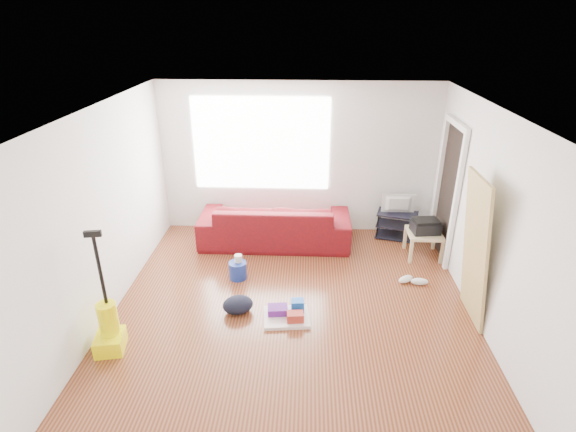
{
  "coord_description": "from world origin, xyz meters",
  "views": [
    {
      "loc": [
        0.16,
        -4.56,
        3.44
      ],
      "look_at": [
        -0.08,
        0.6,
        1.09
      ],
      "focal_mm": 28.0,
      "sensor_mm": 36.0,
      "label": 1
    }
  ],
  "objects_px": {
    "backpack": "(238,312)",
    "vacuum": "(109,328)",
    "tv_stand": "(397,225)",
    "sofa": "(275,242)",
    "bucket": "(238,278)",
    "side_table": "(424,236)",
    "cleaning_tray": "(288,314)"
  },
  "relations": [
    {
      "from": "backpack",
      "to": "vacuum",
      "type": "distance_m",
      "value": 1.53
    },
    {
      "from": "backpack",
      "to": "tv_stand",
      "type": "bearing_deg",
      "value": 23.23
    },
    {
      "from": "sofa",
      "to": "bucket",
      "type": "height_order",
      "value": "sofa"
    },
    {
      "from": "bucket",
      "to": "side_table",
      "type": "bearing_deg",
      "value": 15.61
    },
    {
      "from": "side_table",
      "to": "vacuum",
      "type": "height_order",
      "value": "vacuum"
    },
    {
      "from": "side_table",
      "to": "vacuum",
      "type": "xyz_separation_m",
      "value": [
        -3.95,
        -2.28,
        -0.08
      ]
    },
    {
      "from": "tv_stand",
      "to": "cleaning_tray",
      "type": "height_order",
      "value": "tv_stand"
    },
    {
      "from": "bucket",
      "to": "tv_stand",
      "type": "bearing_deg",
      "value": 29.35
    },
    {
      "from": "tv_stand",
      "to": "cleaning_tray",
      "type": "distance_m",
      "value": 2.84
    },
    {
      "from": "tv_stand",
      "to": "side_table",
      "type": "relative_size",
      "value": 1.44
    },
    {
      "from": "sofa",
      "to": "side_table",
      "type": "distance_m",
      "value": 2.35
    },
    {
      "from": "vacuum",
      "to": "sofa",
      "type": "bearing_deg",
      "value": 46.98
    },
    {
      "from": "cleaning_tray",
      "to": "backpack",
      "type": "height_order",
      "value": "cleaning_tray"
    },
    {
      "from": "backpack",
      "to": "vacuum",
      "type": "relative_size",
      "value": 0.27
    },
    {
      "from": "sofa",
      "to": "cleaning_tray",
      "type": "relative_size",
      "value": 4.0
    },
    {
      "from": "tv_stand",
      "to": "sofa",
      "type": "bearing_deg",
      "value": -156.98
    },
    {
      "from": "bucket",
      "to": "cleaning_tray",
      "type": "xyz_separation_m",
      "value": [
        0.75,
        -0.89,
        0.06
      ]
    },
    {
      "from": "tv_stand",
      "to": "vacuum",
      "type": "xyz_separation_m",
      "value": [
        -3.65,
        -2.88,
        0.04
      ]
    },
    {
      "from": "sofa",
      "to": "cleaning_tray",
      "type": "bearing_deg",
      "value": 98.54
    },
    {
      "from": "side_table",
      "to": "backpack",
      "type": "distance_m",
      "value": 3.08
    },
    {
      "from": "side_table",
      "to": "bucket",
      "type": "distance_m",
      "value": 2.87
    },
    {
      "from": "sofa",
      "to": "tv_stand",
      "type": "bearing_deg",
      "value": -172.31
    },
    {
      "from": "sofa",
      "to": "backpack",
      "type": "height_order",
      "value": "sofa"
    },
    {
      "from": "tv_stand",
      "to": "vacuum",
      "type": "bearing_deg",
      "value": -126.35
    },
    {
      "from": "cleaning_tray",
      "to": "vacuum",
      "type": "relative_size",
      "value": 0.42
    },
    {
      "from": "side_table",
      "to": "vacuum",
      "type": "distance_m",
      "value": 4.56
    },
    {
      "from": "vacuum",
      "to": "tv_stand",
      "type": "bearing_deg",
      "value": 27.54
    },
    {
      "from": "bucket",
      "to": "backpack",
      "type": "relative_size",
      "value": 0.65
    },
    {
      "from": "sofa",
      "to": "side_table",
      "type": "xyz_separation_m",
      "value": [
        2.3,
        -0.34,
        0.34
      ]
    },
    {
      "from": "sofa",
      "to": "vacuum",
      "type": "height_order",
      "value": "vacuum"
    },
    {
      "from": "side_table",
      "to": "tv_stand",
      "type": "bearing_deg",
      "value": 116.22
    },
    {
      "from": "bucket",
      "to": "vacuum",
      "type": "distance_m",
      "value": 1.95
    }
  ]
}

